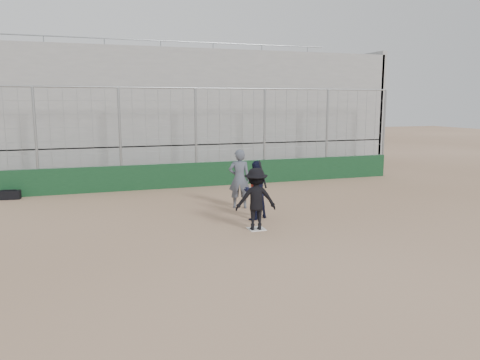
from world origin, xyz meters
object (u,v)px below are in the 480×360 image
object	(u,v)px
batter_at_plate	(256,199)
equipment_bag	(9,195)
umpire	(239,182)
catcher_crouched	(255,200)

from	to	relation	value
batter_at_plate	equipment_bag	size ratio (longest dim) A/B	2.41
umpire	equipment_bag	bearing A→B (deg)	-9.67
catcher_crouched	equipment_bag	world-z (taller)	catcher_crouched
batter_at_plate	equipment_bag	xyz separation A→B (m)	(-6.94, 6.63, -0.69)
catcher_crouched	umpire	bearing A→B (deg)	88.64
batter_at_plate	catcher_crouched	size ratio (longest dim) A/B	1.58
umpire	equipment_bag	world-z (taller)	umpire
umpire	batter_at_plate	bearing A→B (deg)	99.26
umpire	catcher_crouched	bearing A→B (deg)	107.08
umpire	equipment_bag	size ratio (longest dim) A/B	2.26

